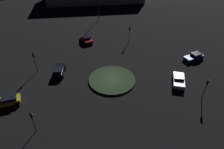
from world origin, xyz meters
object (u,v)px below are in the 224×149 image
(car_blue, at_px, (194,56))
(car_red, at_px, (86,39))
(car_white, at_px, (179,80))
(traffic_light_northwest, at_px, (206,86))
(traffic_light_southeast, at_px, (34,58))
(car_yellow, at_px, (6,101))
(streetlamp_south, at_px, (98,0))
(car_black, at_px, (59,71))
(traffic_light_southwest, at_px, (129,31))
(traffic_light_northeast, at_px, (32,118))

(car_blue, bearing_deg, car_red, -44.91)
(car_white, height_order, car_blue, car_white)
(traffic_light_northwest, height_order, traffic_light_southeast, traffic_light_southeast)
(car_yellow, relative_size, streetlamp_south, 0.47)
(streetlamp_south, bearing_deg, car_red, 57.25)
(car_yellow, bearing_deg, streetlamp_south, -129.17)
(car_red, relative_size, traffic_light_southeast, 0.89)
(car_yellow, relative_size, traffic_light_northwest, 1.13)
(car_black, bearing_deg, traffic_light_northwest, -106.72)
(car_white, xyz_separation_m, traffic_light_southwest, (1.24, -17.24, 2.12))
(car_red, relative_size, traffic_light_southwest, 0.96)
(car_yellow, distance_m, traffic_light_southwest, 29.30)
(traffic_light_northwest, bearing_deg, car_blue, -83.22)
(car_red, distance_m, streetlamp_south, 14.34)
(car_blue, height_order, traffic_light_northwest, traffic_light_northwest)
(traffic_light_southeast, xyz_separation_m, traffic_light_northeast, (1.89, 14.25, -0.43))
(car_black, bearing_deg, car_white, -98.49)
(traffic_light_northwest, distance_m, traffic_light_southwest, 22.18)
(car_white, bearing_deg, car_yellow, -66.92)
(car_black, xyz_separation_m, car_white, (-19.09, 11.01, -0.03))
(traffic_light_northwest, bearing_deg, traffic_light_northeast, 32.62)
(car_black, distance_m, traffic_light_northwest, 25.69)
(car_white, height_order, car_red, car_red)
(car_white, distance_m, traffic_light_southeast, 26.50)
(car_white, relative_size, car_red, 1.16)
(car_white, bearing_deg, traffic_light_southeast, -84.89)
(traffic_light_northwest, height_order, traffic_light_northeast, traffic_light_northwest)
(car_blue, distance_m, traffic_light_southeast, 31.87)
(car_white, bearing_deg, traffic_light_northwest, 47.48)
(car_black, relative_size, car_blue, 1.00)
(car_black, xyz_separation_m, streetlamp_south, (-15.87, -21.69, 5.10))
(car_blue, relative_size, traffic_light_northeast, 1.14)
(car_yellow, distance_m, car_red, 23.49)
(car_red, relative_size, streetlamp_south, 0.41)
(car_yellow, bearing_deg, car_white, 171.92)
(car_black, relative_size, car_yellow, 0.95)
(car_yellow, distance_m, car_white, 28.93)
(car_blue, bearing_deg, car_yellow, -4.93)
(car_yellow, relative_size, traffic_light_southeast, 1.02)
(car_red, distance_m, traffic_light_southwest, 10.35)
(car_yellow, distance_m, traffic_light_southeast, 9.28)
(car_red, height_order, car_blue, car_red)
(traffic_light_southwest, bearing_deg, streetlamp_south, -134.40)
(car_red, bearing_deg, streetlamp_south, 144.76)
(car_blue, bearing_deg, traffic_light_northeast, 7.25)
(car_yellow, relative_size, car_red, 1.14)
(car_white, xyz_separation_m, car_blue, (-7.93, -5.23, -0.05))
(car_blue, distance_m, traffic_light_southwest, 15.26)
(car_blue, xyz_separation_m, traffic_light_southwest, (9.17, -12.00, 2.17))
(car_black, distance_m, car_blue, 27.63)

